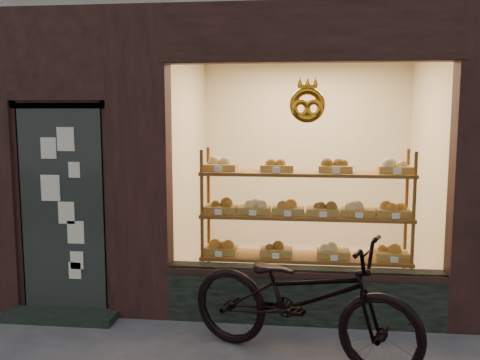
# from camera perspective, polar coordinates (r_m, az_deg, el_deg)

# --- Properties ---
(display_shelf) EXTENTS (2.20, 0.45, 1.70)m
(display_shelf) POSITION_cam_1_polar(r_m,az_deg,el_deg) (5.71, 6.95, -5.04)
(display_shelf) COLOR brown
(display_shelf) RESTS_ON ground
(bicycle) EXTENTS (2.17, 1.41, 1.08)m
(bicycle) POSITION_cam_1_polar(r_m,az_deg,el_deg) (4.63, 6.57, -12.35)
(bicycle) COLOR black
(bicycle) RESTS_ON ground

